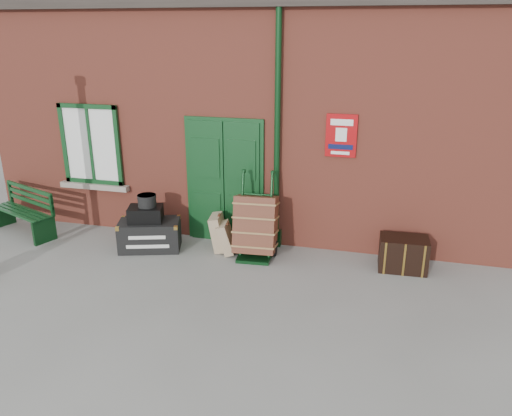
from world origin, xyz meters
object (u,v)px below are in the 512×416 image
(bench, at_px, (25,210))
(houdini_trunk, at_px, (150,235))
(porter_trolley, at_px, (256,225))
(dark_trunk, at_px, (403,254))

(bench, height_order, houdini_trunk, bench)
(houdini_trunk, bearing_deg, porter_trolley, -11.27)
(dark_trunk, bearing_deg, porter_trolley, 179.77)
(bench, xyz_separation_m, dark_trunk, (6.92, 0.18, -0.19))
(porter_trolley, height_order, dark_trunk, porter_trolley)
(dark_trunk, bearing_deg, houdini_trunk, -178.60)
(bench, relative_size, houdini_trunk, 1.47)
(bench, xyz_separation_m, houdini_trunk, (2.61, -0.10, -0.20))
(bench, xyz_separation_m, porter_trolley, (4.49, 0.09, 0.10))
(bench, relative_size, porter_trolley, 1.07)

